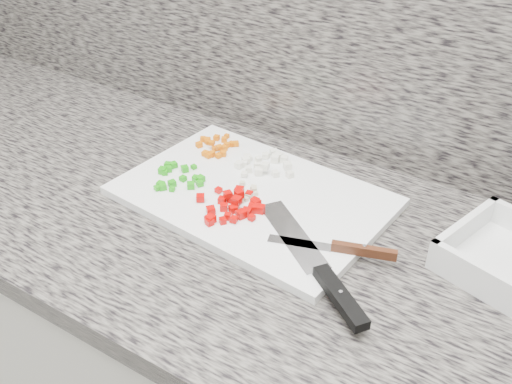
# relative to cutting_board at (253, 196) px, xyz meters

# --- Properties ---
(countertop) EXTENTS (3.96, 0.64, 0.04)m
(countertop) POSITION_rel_cutting_board_xyz_m (0.11, -0.06, -0.03)
(countertop) COLOR #625E56
(countertop) RESTS_ON cabinet
(backsplash) EXTENTS (3.92, 0.02, 0.60)m
(backsplash) POSITION_rel_cutting_board_xyz_m (0.11, 0.24, 0.29)
(backsplash) COLOR #625E56
(backsplash) RESTS_ON countertop
(cutting_board) EXTENTS (0.49, 0.35, 0.02)m
(cutting_board) POSITION_rel_cutting_board_xyz_m (0.00, 0.00, 0.00)
(cutting_board) COLOR white
(cutting_board) RESTS_ON countertop
(carrot_pile) EXTENTS (0.09, 0.10, 0.02)m
(carrot_pile) POSITION_rel_cutting_board_xyz_m (-0.15, 0.09, 0.01)
(carrot_pile) COLOR #D15F04
(carrot_pile) RESTS_ON cutting_board
(onion_pile) EXTENTS (0.12, 0.12, 0.02)m
(onion_pile) POSITION_rel_cutting_board_xyz_m (-0.03, 0.09, 0.02)
(onion_pile) COLOR white
(onion_pile) RESTS_ON cutting_board
(green_pepper_pile) EXTENTS (0.11, 0.11, 0.01)m
(green_pepper_pile) POSITION_rel_cutting_board_xyz_m (-0.14, -0.04, 0.01)
(green_pepper_pile) COLOR #1A990D
(green_pepper_pile) RESTS_ON cutting_board
(red_pepper_pile) EXTENTS (0.13, 0.12, 0.02)m
(red_pepper_pile) POSITION_rel_cutting_board_xyz_m (0.00, -0.06, 0.02)
(red_pepper_pile) COLOR #BC0402
(red_pepper_pile) RESTS_ON cutting_board
(garlic_pile) EXTENTS (0.05, 0.06, 0.01)m
(garlic_pile) POSITION_rel_cutting_board_xyz_m (-0.01, -0.01, 0.01)
(garlic_pile) COLOR beige
(garlic_pile) RESTS_ON cutting_board
(chef_knife) EXTENTS (0.27, 0.21, 0.02)m
(chef_knife) POSITION_rel_cutting_board_xyz_m (0.21, -0.13, 0.01)
(chef_knife) COLOR white
(chef_knife) RESTS_ON cutting_board
(paring_knife) EXTENTS (0.20, 0.08, 0.02)m
(paring_knife) POSITION_rel_cutting_board_xyz_m (0.21, -0.06, 0.01)
(paring_knife) COLOR white
(paring_knife) RESTS_ON cutting_board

